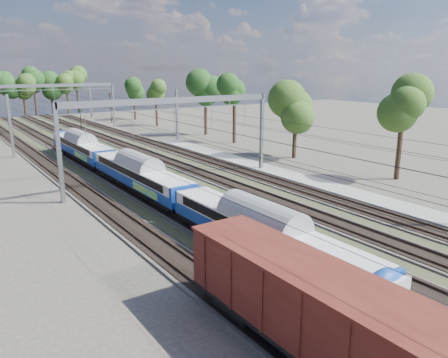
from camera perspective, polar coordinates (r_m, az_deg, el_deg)
track_bed at (r=59.46m, az=-13.19°, el=2.51°), size 21.00×130.00×0.34m
platform at (r=45.63m, az=13.28°, el=-0.95°), size 3.00×70.00×0.30m
catenary at (r=65.85m, az=-15.72°, el=9.01°), size 25.65×130.00×9.00m
tree_belt at (r=104.32m, az=-19.29°, el=11.50°), size 40.04×99.59×11.89m
emu_train at (r=42.42m, az=-10.81°, el=0.99°), size 2.64×56.00×3.86m
freight_boxcar at (r=18.22m, az=13.42°, el=-17.22°), size 3.20×15.45×3.98m
worker at (r=81.28m, az=-19.18°, el=5.71°), size 0.55×0.70×1.70m
signal_near at (r=75.18m, az=-18.20°, el=7.28°), size 0.37×0.33×5.70m
signal_far at (r=100.97m, az=-14.59°, el=9.43°), size 0.40×0.37×6.51m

